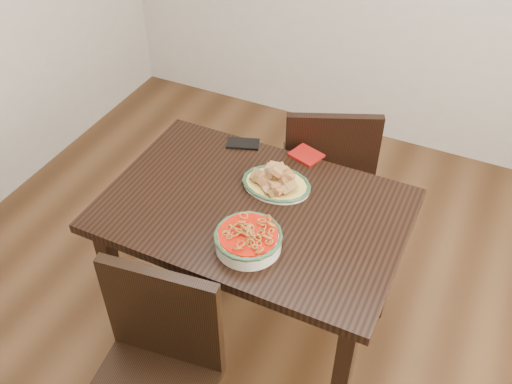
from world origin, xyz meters
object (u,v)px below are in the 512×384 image
at_px(fish_plate, 277,178).
at_px(noodle_bowl, 248,238).
at_px(chair_far, 327,171).
at_px(dining_table, 254,225).
at_px(chair_near, 155,369).
at_px(smartphone, 243,144).

relative_size(fish_plate, noodle_bowl, 1.12).
bearing_deg(noodle_bowl, chair_far, 88.69).
bearing_deg(chair_far, fish_plate, 59.53).
xyz_separation_m(dining_table, fish_plate, (0.03, 0.15, 0.15)).
bearing_deg(noodle_bowl, dining_table, 110.28).
distance_m(chair_near, fish_plate, 0.85).
xyz_separation_m(chair_near, smartphone, (-0.15, 0.99, 0.26)).
relative_size(dining_table, chair_near, 1.31).
bearing_deg(chair_near, dining_table, 76.57).
relative_size(chair_far, fish_plate, 3.21).
bearing_deg(chair_far, chair_near, 59.65).
bearing_deg(fish_plate, chair_far, 82.66).
bearing_deg(chair_near, fish_plate, 75.52).
bearing_deg(chair_far, noodle_bowl, 65.55).
relative_size(dining_table, fish_plate, 4.21).
relative_size(chair_far, chair_near, 1.00).
height_order(chair_far, smartphone, chair_far).
bearing_deg(smartphone, dining_table, -77.05).
distance_m(chair_near, smartphone, 1.03).
distance_m(chair_far, chair_near, 1.28).
distance_m(noodle_bowl, smartphone, 0.62).
height_order(chair_near, noodle_bowl, chair_near).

